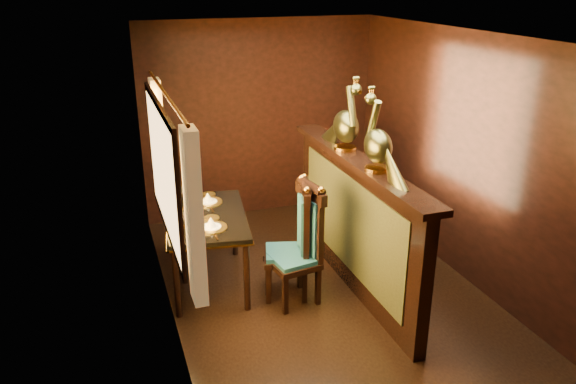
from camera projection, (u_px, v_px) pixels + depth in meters
name	position (u px, v px, depth m)	size (l,w,h in m)	color
ground	(335.00, 305.00, 5.42)	(5.00, 5.00, 0.00)	black
room_shell	(331.00, 148.00, 4.83)	(3.04, 5.04, 2.52)	black
partition	(355.00, 221.00, 5.52)	(0.26, 2.70, 1.36)	black
dining_table	(206.00, 221.00, 5.58)	(0.96, 1.39, 0.96)	black
chair_left	(304.00, 239.00, 5.33)	(0.50, 0.52, 1.22)	black
chair_right	(297.00, 236.00, 5.41)	(0.54, 0.55, 1.20)	black
peacock_left	(379.00, 131.00, 4.83)	(0.23, 0.61, 0.72)	#17462B
peacock_right	(346.00, 112.00, 5.42)	(0.24, 0.63, 0.75)	#17462B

